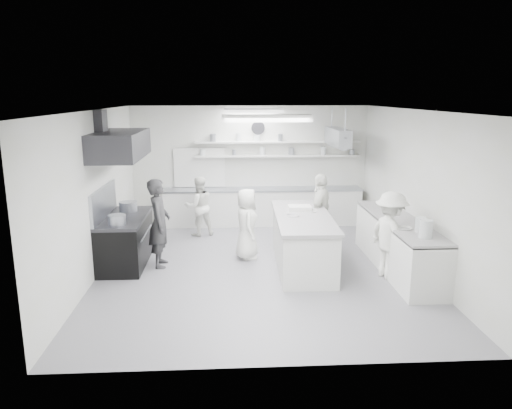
{
  "coord_description": "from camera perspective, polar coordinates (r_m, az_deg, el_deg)",
  "views": [
    {
      "loc": [
        -0.56,
        -8.84,
        3.28
      ],
      "look_at": [
        -0.02,
        0.6,
        1.12
      ],
      "focal_mm": 33.95,
      "sensor_mm": 36.0,
      "label": 1
    }
  ],
  "objects": [
    {
      "name": "cook_right",
      "position": [
        9.05,
        15.57,
        -3.52
      ],
      "size": [
        0.88,
        1.17,
        1.6
      ],
      "primitive_type": "imported",
      "rotation": [
        0.0,
        0.0,
        1.88
      ],
      "color": "white",
      "rests_on": "floor"
    },
    {
      "name": "ceiling",
      "position": [
        8.86,
        0.34,
        11.13
      ],
      "size": [
        6.0,
        7.0,
        0.02
      ],
      "primitive_type": "cube",
      "color": "silver",
      "rests_on": "wall_back"
    },
    {
      "name": "cook_island_right",
      "position": [
        10.32,
        7.61,
        -0.94
      ],
      "size": [
        0.82,
        1.05,
        1.67
      ],
      "primitive_type": "imported",
      "rotation": [
        0.0,
        0.0,
        -2.06
      ],
      "color": "white",
      "rests_on": "floor"
    },
    {
      "name": "bowl_island_b",
      "position": [
        9.61,
        6.48,
        -0.96
      ],
      "size": [
        0.25,
        0.25,
        0.07
      ],
      "primitive_type": "imported",
      "rotation": [
        0.0,
        0.0,
        0.17
      ],
      "color": "silver",
      "rests_on": "prep_island"
    },
    {
      "name": "cook_back",
      "position": [
        11.46,
        -6.74,
        -0.2
      ],
      "size": [
        0.83,
        0.74,
        1.41
      ],
      "primitive_type": "imported",
      "rotation": [
        0.0,
        0.0,
        -2.79
      ],
      "color": "white",
      "rests_on": "floor"
    },
    {
      "name": "wall_left",
      "position": [
        9.34,
        -18.37,
        1.23
      ],
      "size": [
        0.04,
        7.0,
        3.0
      ],
      "primitive_type": "cube",
      "color": "silver",
      "rests_on": "floor"
    },
    {
      "name": "shelf_upper",
      "position": [
        12.33,
        2.6,
        7.37
      ],
      "size": [
        4.2,
        0.26,
        0.04
      ],
      "primitive_type": "cube",
      "color": "silver",
      "rests_on": "wall_back"
    },
    {
      "name": "stove_pot",
      "position": [
        10.13,
        -14.83,
        -0.37
      ],
      "size": [
        0.36,
        0.36,
        0.25
      ],
      "primitive_type": "cylinder",
      "color": "#9BA0AA",
      "rests_on": "stove"
    },
    {
      "name": "exhaust_hood",
      "position": [
        9.5,
        -15.78,
        6.78
      ],
      "size": [
        0.85,
        2.0,
        0.5
      ],
      "primitive_type": "cube",
      "color": "#2D2D31",
      "rests_on": "wall_left"
    },
    {
      "name": "light_fixture_front",
      "position": [
        7.07,
        1.29,
        10.12
      ],
      "size": [
        1.3,
        0.25,
        0.1
      ],
      "primitive_type": "cube",
      "color": "silver",
      "rests_on": "ceiling"
    },
    {
      "name": "prep_island",
      "position": [
        9.46,
        5.5,
        -4.39
      ],
      "size": [
        1.05,
        2.64,
        0.96
      ],
      "primitive_type": "cube",
      "rotation": [
        0.0,
        0.0,
        -0.03
      ],
      "color": "silver",
      "rests_on": "floor"
    },
    {
      "name": "stove",
      "position": [
        9.87,
        -15.11,
        -4.24
      ],
      "size": [
        0.8,
        1.8,
        0.9
      ],
      "primitive_type": "cube",
      "color": "black",
      "rests_on": "floor"
    },
    {
      "name": "cook_island_left",
      "position": [
        9.77,
        -1.1,
        -2.3
      ],
      "size": [
        0.53,
        0.75,
        1.44
      ],
      "primitive_type": "imported",
      "rotation": [
        0.0,
        0.0,
        1.68
      ],
      "color": "white",
      "rests_on": "floor"
    },
    {
      "name": "wall_back",
      "position": [
        12.48,
        -0.69,
        4.67
      ],
      "size": [
        6.0,
        0.04,
        3.0
      ],
      "primitive_type": "cube",
      "color": "silver",
      "rests_on": "floor"
    },
    {
      "name": "shelf_lower",
      "position": [
        12.37,
        2.59,
        5.76
      ],
      "size": [
        4.2,
        0.26,
        0.04
      ],
      "primitive_type": "cube",
      "color": "silver",
      "rests_on": "wall_back"
    },
    {
      "name": "cook_stove",
      "position": [
        9.48,
        -11.33,
        -2.16
      ],
      "size": [
        0.43,
        0.64,
        1.72
      ],
      "primitive_type": "imported",
      "rotation": [
        0.0,
        0.0,
        1.6
      ],
      "color": "#2F2F30",
      "rests_on": "floor"
    },
    {
      "name": "wall_right",
      "position": [
        9.69,
        18.33,
        1.64
      ],
      "size": [
        0.04,
        7.0,
        3.0
      ],
      "primitive_type": "cube",
      "color": "silver",
      "rests_on": "floor"
    },
    {
      "name": "back_counter",
      "position": [
        12.39,
        0.77,
        -0.28
      ],
      "size": [
        5.0,
        0.6,
        0.92
      ],
      "primitive_type": "cube",
      "color": "silver",
      "rests_on": "floor"
    },
    {
      "name": "light_fixture_rear",
      "position": [
        10.66,
        -0.29,
        11.05
      ],
      "size": [
        1.3,
        0.25,
        0.1
      ],
      "primitive_type": "cube",
      "color": "silver",
      "rests_on": "ceiling"
    },
    {
      "name": "bowl_island_a",
      "position": [
        9.26,
        4.39,
        -1.45
      ],
      "size": [
        0.26,
        0.26,
        0.06
      ],
      "primitive_type": "imported",
      "rotation": [
        0.0,
        0.0,
        0.06
      ],
      "color": "#9BA0AA",
      "rests_on": "prep_island"
    },
    {
      "name": "floor",
      "position": [
        9.45,
        0.32,
        -7.5
      ],
      "size": [
        6.0,
        7.0,
        0.02
      ],
      "primitive_type": "cube",
      "color": "#95949C",
      "rests_on": "ground"
    },
    {
      "name": "bowl_right",
      "position": [
        8.86,
        17.06,
        -2.8
      ],
      "size": [
        0.26,
        0.26,
        0.06
      ],
      "primitive_type": "imported",
      "rotation": [
        0.0,
        0.0,
        -0.0
      ],
      "color": "silver",
      "rests_on": "right_counter"
    },
    {
      "name": "pot_rack",
      "position": [
        11.57,
        9.59,
        7.84
      ],
      "size": [
        0.3,
        1.6,
        0.4
      ],
      "primitive_type": "cube",
      "color": "#9BA0AA",
      "rests_on": "ceiling"
    },
    {
      "name": "right_counter",
      "position": [
        9.64,
        16.38,
        -4.62
      ],
      "size": [
        0.74,
        3.3,
        0.94
      ],
      "primitive_type": "cube",
      "color": "silver",
      "rests_on": "floor"
    },
    {
      "name": "wall_clock",
      "position": [
        12.35,
        0.24,
        9.02
      ],
      "size": [
        0.32,
        0.05,
        0.32
      ],
      "primitive_type": "cylinder",
      "rotation": [
        1.57,
        0.0,
        0.0
      ],
      "color": "white",
      "rests_on": "wall_back"
    },
    {
      "name": "wall_front",
      "position": [
        5.65,
        2.59,
        -5.48
      ],
      "size": [
        6.0,
        0.04,
        3.0
      ],
      "primitive_type": "cube",
      "color": "silver",
      "rests_on": "floor"
    },
    {
      "name": "pass_through_window",
      "position": [
        12.47,
        -6.68,
        4.35
      ],
      "size": [
        1.3,
        0.04,
        1.0
      ],
      "primitive_type": "cube",
      "color": "black",
      "rests_on": "wall_back"
    }
  ]
}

